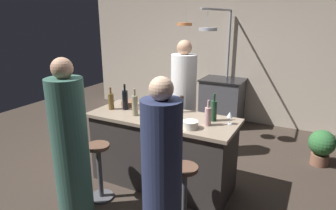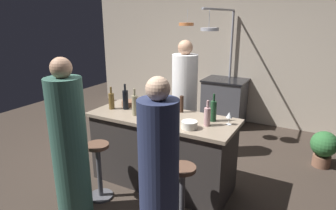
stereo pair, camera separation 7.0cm
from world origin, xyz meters
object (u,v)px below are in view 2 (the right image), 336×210
Objects in this scene: cutting_board at (156,111)px; wine_glass_near_left_guest at (150,114)px; wine_bottle_rose at (207,116)px; mixing_bowl_wooden at (129,103)px; wine_bottle_dark at (125,99)px; potted_plant at (324,147)px; wine_bottle_green at (213,111)px; stove_range at (224,102)px; guest_right at (159,177)px; guest_left at (70,147)px; wine_glass_by_chef at (229,116)px; pepper_mill at (182,104)px; mixing_bowl_ceramic at (189,125)px; bar_stool_left at (99,168)px; wine_bottle_white at (135,105)px; wine_bottle_amber at (111,101)px; bar_stool_right at (182,194)px; chef at (184,105)px.

wine_glass_near_left_guest reaches higher than cutting_board.
wine_bottle_rose is 1.43× the size of mixing_bowl_wooden.
wine_bottle_dark is 2.27× the size of wine_glass_near_left_guest.
wine_bottle_rose is at bearing -128.66° from potted_plant.
stove_range is at bearing 104.36° from wine_bottle_green.
cutting_board is (-0.67, 1.09, 0.16)m from guest_right.
cutting_board is 1.12× the size of wine_bottle_rose.
guest_left is 1.71m from wine_glass_by_chef.
mixing_bowl_ceramic is (0.31, -0.45, -0.06)m from pepper_mill.
guest_left reaches higher than bar_stool_left.
wine_bottle_dark reaches higher than wine_bottle_white.
wine_bottle_amber reaches higher than pepper_mill.
guest_left is (-0.51, -3.44, 0.34)m from stove_range.
cutting_board reaches higher than bar_stool_left.
guest_right reaches higher than wine_bottle_green.
guest_left reaches higher than pepper_mill.
cutting_board is at bearing 15.41° from wine_bottle_amber.
wine_bottle_dark is (-0.41, -0.08, 0.12)m from cutting_board.
wine_bottle_dark reaches higher than mixing_bowl_ceramic.
stove_range is at bearing 100.65° from bar_stool_right.
bar_stool_right is 3.38× the size of mixing_bowl_wooden.
chef is 1.13m from wine_bottle_rose.
chef is 10.15× the size of mixing_bowl_ceramic.
pepper_mill is at bearing 107.63° from guest_right.
guest_left is 3.25× the size of potted_plant.
cutting_board is at bearing 121.62° from guest_right.
wine_bottle_dark is (-1.08, 1.01, 0.28)m from guest_right.
potted_plant is at bearing 48.12° from wine_bottle_green.
guest_left is 1.04m from guest_right.
guest_right is 0.82m from mixing_bowl_ceramic.
pepper_mill is at bearing 124.71° from mixing_bowl_ceramic.
wine_bottle_amber is (-0.71, -2.51, 0.56)m from stove_range.
guest_left is at bearing -98.43° from stove_range.
wine_bottle_green reaches higher than potted_plant.
wine_bottle_green is at bearing 67.08° from mixing_bowl_ceramic.
cutting_board is (0.34, 0.72, 0.53)m from bar_stool_left.
wine_bottle_dark reaches higher than bar_stool_left.
wine_bottle_dark is 2.27× the size of wine_glass_by_chef.
wine_bottle_rose reaches higher than pepper_mill.
bar_stool_left is at bearing 159.93° from guest_right.
guest_right reaches higher than potted_plant.
potted_plant is 3.04× the size of mixing_bowl_ceramic.
wine_glass_by_chef reaches higher than cutting_board.
wine_bottle_amber reaches higher than potted_plant.
wine_glass_by_chef is at bearing 11.89° from wine_bottle_white.
mixing_bowl_wooden reaches higher than stove_range.
mixing_bowl_ceramic reaches higher than bar_stool_left.
bar_stool_right is (0.68, -1.46, -0.43)m from chef.
mixing_bowl_ceramic is (0.59, -0.30, 0.03)m from cutting_board.
wine_glass_by_chef is 0.73× the size of mixing_bowl_wooden.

